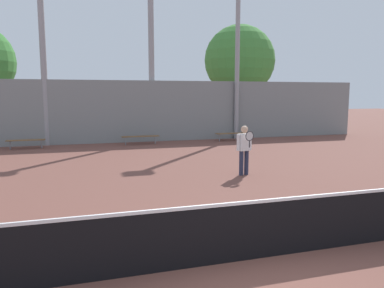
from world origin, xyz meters
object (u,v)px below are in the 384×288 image
(tennis_net, at_px, (238,231))
(light_pole_center_back, at_px, (238,39))
(bench_courtside_near, at_px, (140,137))
(tennis_player, at_px, (244,147))
(tree_green_tall, at_px, (240,61))
(light_pole_far_right, at_px, (151,48))
(bench_adjacent_court, at_px, (233,134))
(bench_courtside_far, at_px, (26,141))
(light_pole_near_left, at_px, (42,34))

(tennis_net, xyz_separation_m, light_pole_center_back, (6.60, 15.05, 5.23))
(tennis_net, relative_size, bench_courtside_near, 5.77)
(tennis_player, xyz_separation_m, light_pole_center_back, (3.80, 9.27, 4.80))
(tennis_net, relative_size, tree_green_tall, 1.47)
(tennis_net, height_order, tree_green_tall, tree_green_tall)
(light_pole_far_right, relative_size, tree_green_tall, 1.19)
(light_pole_far_right, xyz_separation_m, light_pole_center_back, (4.89, -0.61, 0.61))
(bench_adjacent_court, relative_size, tree_green_tall, 0.26)
(tennis_net, xyz_separation_m, bench_courtside_near, (0.80, 14.26, -0.09))
(bench_courtside_far, distance_m, light_pole_near_left, 5.35)
(bench_courtside_near, distance_m, light_pole_center_back, 7.91)
(bench_courtside_near, bearing_deg, tennis_net, -93.20)
(tennis_player, bearing_deg, bench_adjacent_court, 58.37)
(tennis_player, height_order, bench_adjacent_court, tennis_player)
(bench_courtside_far, height_order, tree_green_tall, tree_green_tall)
(bench_adjacent_court, distance_m, light_pole_near_left, 11.21)
(bench_courtside_near, relative_size, light_pole_far_right, 0.21)
(tennis_net, distance_m, light_pole_center_back, 17.24)
(bench_courtside_near, bearing_deg, light_pole_center_back, 7.74)
(light_pole_near_left, xyz_separation_m, light_pole_center_back, (10.45, -0.28, 0.15))
(tennis_player, distance_m, bench_adjacent_court, 9.10)
(light_pole_far_right, xyz_separation_m, tree_green_tall, (7.68, 5.31, -0.03))
(tennis_net, height_order, light_pole_far_right, light_pole_far_right)
(tennis_net, xyz_separation_m, bench_courtside_far, (-4.75, 14.26, -0.10))
(bench_adjacent_court, bearing_deg, bench_courtside_near, 180.00)
(light_pole_center_back, bearing_deg, tennis_net, -113.67)
(bench_courtside_far, distance_m, light_pole_far_right, 8.12)
(tennis_net, distance_m, tree_green_tall, 23.43)
(bench_courtside_near, distance_m, bench_adjacent_court, 5.25)
(tennis_player, bearing_deg, light_pole_far_right, 85.63)
(bench_courtside_near, xyz_separation_m, bench_courtside_far, (-5.55, 0.00, -0.00))
(bench_courtside_near, relative_size, light_pole_center_back, 0.20)
(light_pole_near_left, bearing_deg, bench_courtside_far, -130.11)
(bench_adjacent_court, height_order, light_pole_far_right, light_pole_far_right)
(light_pole_center_back, bearing_deg, light_pole_near_left, 178.45)
(tennis_net, relative_size, light_pole_far_right, 1.23)
(bench_courtside_far, xyz_separation_m, light_pole_far_right, (6.46, 1.39, 4.71))
(tennis_net, distance_m, bench_courtside_near, 14.29)
(bench_courtside_near, relative_size, bench_adjacent_court, 0.97)
(tree_green_tall, bearing_deg, bench_adjacent_court, -116.51)
(tennis_player, relative_size, light_pole_near_left, 0.16)
(bench_adjacent_court, xyz_separation_m, light_pole_center_back, (0.55, 0.79, 5.32))
(bench_adjacent_court, distance_m, tree_green_tall, 8.84)
(bench_adjacent_court, height_order, light_pole_near_left, light_pole_near_left)
(light_pole_near_left, bearing_deg, light_pole_center_back, -1.55)
(bench_courtside_near, bearing_deg, light_pole_near_left, 167.02)
(bench_courtside_far, relative_size, bench_adjacent_court, 0.87)
(tennis_player, xyz_separation_m, light_pole_far_right, (-1.08, 9.87, 4.19))
(bench_courtside_far, relative_size, tree_green_tall, 0.23)
(light_pole_far_right, bearing_deg, bench_courtside_near, -123.20)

